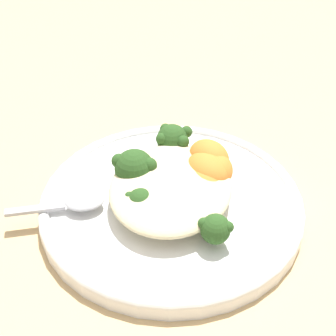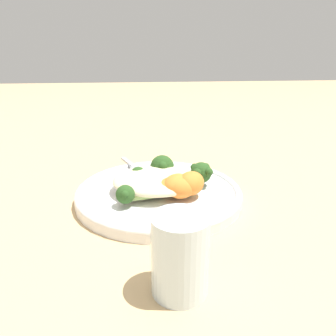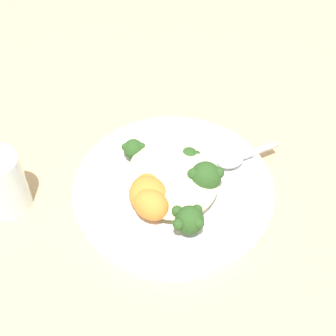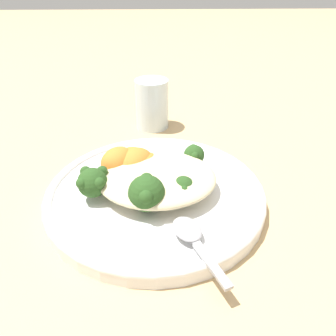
% 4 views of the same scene
% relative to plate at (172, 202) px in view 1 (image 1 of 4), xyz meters
% --- Properties ---
extents(ground_plane, '(4.00, 4.00, 0.00)m').
position_rel_plate_xyz_m(ground_plane, '(0.02, -0.00, -0.01)').
color(ground_plane, tan).
extents(plate, '(0.29, 0.29, 0.02)m').
position_rel_plate_xyz_m(plate, '(0.00, 0.00, 0.00)').
color(plate, white).
rests_on(plate, ground_plane).
extents(quinoa_mound, '(0.15, 0.13, 0.03)m').
position_rel_plate_xyz_m(quinoa_mound, '(0.00, -0.00, 0.02)').
color(quinoa_mound, beige).
rests_on(quinoa_mound, plate).
extents(broccoli_stalk_0, '(0.09, 0.07, 0.04)m').
position_rel_plate_xyz_m(broccoli_stalk_0, '(-0.07, -0.01, 0.03)').
color(broccoli_stalk_0, '#9EBC66').
rests_on(broccoli_stalk_0, plate).
extents(broccoli_stalk_1, '(0.04, 0.11, 0.04)m').
position_rel_plate_xyz_m(broccoli_stalk_1, '(-0.01, -0.04, 0.03)').
color(broccoli_stalk_1, '#9EBC66').
rests_on(broccoli_stalk_1, plate).
extents(broccoli_stalk_2, '(0.10, 0.10, 0.03)m').
position_rel_plate_xyz_m(broccoli_stalk_2, '(0.01, -0.00, 0.02)').
color(broccoli_stalk_2, '#9EBC66').
rests_on(broccoli_stalk_2, plate).
extents(broccoli_stalk_3, '(0.11, 0.05, 0.03)m').
position_rel_plate_xyz_m(broccoli_stalk_3, '(0.04, 0.05, 0.02)').
color(broccoli_stalk_3, '#9EBC66').
rests_on(broccoli_stalk_3, plate).
extents(sweet_potato_chunk_0, '(0.06, 0.07, 0.04)m').
position_rel_plate_xyz_m(sweet_potato_chunk_0, '(-0.05, 0.03, 0.03)').
color(sweet_potato_chunk_0, orange).
rests_on(sweet_potato_chunk_0, plate).
extents(sweet_potato_chunk_1, '(0.05, 0.04, 0.03)m').
position_rel_plate_xyz_m(sweet_potato_chunk_1, '(-0.03, 0.04, 0.03)').
color(sweet_potato_chunk_1, orange).
rests_on(sweet_potato_chunk_1, plate).
extents(sweet_potato_chunk_2, '(0.07, 0.07, 0.04)m').
position_rel_plate_xyz_m(sweet_potato_chunk_2, '(-0.03, 0.03, 0.03)').
color(sweet_potato_chunk_2, orange).
rests_on(sweet_potato_chunk_2, plate).
extents(sweet_potato_chunk_3, '(0.07, 0.07, 0.03)m').
position_rel_plate_xyz_m(sweet_potato_chunk_3, '(-0.01, 0.03, 0.02)').
color(sweet_potato_chunk_3, orange).
rests_on(sweet_potato_chunk_3, plate).
extents(spoon, '(0.06, 0.10, 0.01)m').
position_rel_plate_xyz_m(spoon, '(0.04, -0.09, 0.01)').
color(spoon, '#A3A3A8').
rests_on(spoon, plate).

